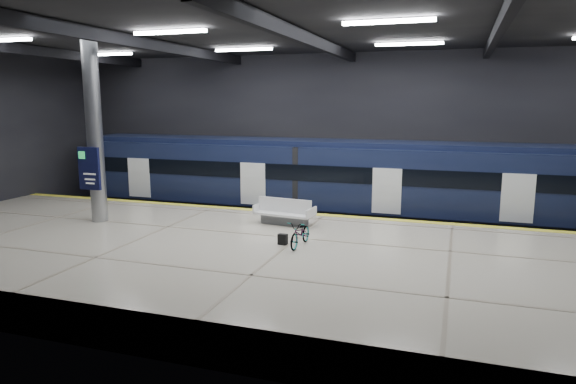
% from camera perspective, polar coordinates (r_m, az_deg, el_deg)
% --- Properties ---
extents(ground, '(30.00, 30.00, 0.00)m').
position_cam_1_polar(ground, '(18.72, 1.86, -7.60)').
color(ground, black).
rests_on(ground, ground).
extents(room_shell, '(30.10, 16.10, 8.05)m').
position_cam_1_polar(room_shell, '(17.85, 1.96, 10.18)').
color(room_shell, black).
rests_on(room_shell, ground).
extents(platform, '(30.00, 11.00, 1.10)m').
position_cam_1_polar(platform, '(16.29, -0.68, -8.29)').
color(platform, beige).
rests_on(platform, ground).
extents(safety_strip, '(30.00, 0.40, 0.01)m').
position_cam_1_polar(safety_strip, '(21.00, 4.03, -2.55)').
color(safety_strip, yellow).
rests_on(safety_strip, platform).
extents(rails, '(30.00, 1.52, 0.16)m').
position_cam_1_polar(rails, '(23.83, 5.66, -3.58)').
color(rails, gray).
rests_on(rails, ground).
extents(train, '(29.40, 2.84, 3.79)m').
position_cam_1_polar(train, '(23.23, 8.44, 0.98)').
color(train, black).
rests_on(train, ground).
extents(bench, '(2.34, 1.19, 0.99)m').
position_cam_1_polar(bench, '(19.32, -0.39, -2.59)').
color(bench, '#595B60').
rests_on(bench, platform).
extents(bicycle, '(0.64, 1.64, 0.85)m').
position_cam_1_polar(bicycle, '(16.41, 1.40, -4.61)').
color(bicycle, '#99999E').
rests_on(bicycle, platform).
extents(pannier_bag, '(0.31, 0.20, 0.35)m').
position_cam_1_polar(pannier_bag, '(16.65, -0.59, -5.27)').
color(pannier_bag, black).
rests_on(pannier_bag, platform).
extents(info_column, '(0.90, 0.78, 6.90)m').
position_cam_1_polar(info_column, '(20.76, -20.74, 6.05)').
color(info_column, '#9EA0A5').
rests_on(info_column, platform).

